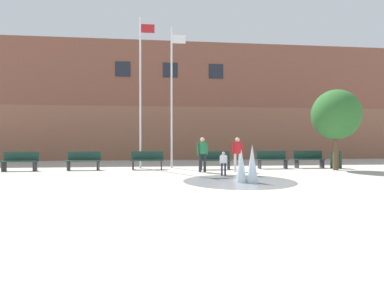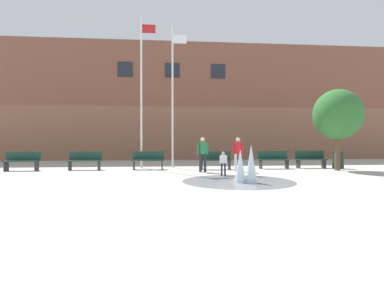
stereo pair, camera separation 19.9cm
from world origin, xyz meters
name	(u,v)px [view 1 (the left image)]	position (x,y,z in m)	size (l,w,h in m)	color
ground_plane	(203,225)	(0.00, 0.00, 0.00)	(100.00, 100.00, 0.00)	#B2ADA3
library_building	(169,105)	(0.00, 20.60, 4.49)	(36.00, 6.05, 8.99)	brown
splash_fountain	(245,169)	(2.20, 5.09, 0.47)	(3.97, 3.97, 1.31)	gray
park_bench_far_left	(20,161)	(-7.38, 10.01, 0.48)	(1.60, 0.44, 0.91)	#28282D
park_bench_left_of_flagpoles	(84,160)	(-4.48, 10.16, 0.48)	(1.60, 0.44, 0.91)	#28282D
park_bench_under_left_flagpole	(147,160)	(-1.38, 10.16, 0.48)	(1.60, 0.44, 0.91)	#28282D
park_bench_center	(215,160)	(1.99, 9.87, 0.48)	(1.60, 0.44, 0.91)	#28282D
park_bench_under_right_flagpole	(272,159)	(5.06, 10.04, 0.48)	(1.60, 0.44, 0.91)	#28282D
park_bench_near_trashcan	(309,159)	(7.12, 10.13, 0.48)	(1.60, 0.44, 0.91)	#28282D
adult_watching	(237,152)	(2.86, 8.68, 0.93)	(0.50, 0.34, 1.59)	silver
child_in_fountain	(224,162)	(1.85, 7.02, 0.58)	(0.31, 0.20, 0.99)	#1E233D
adult_near_bench	(202,152)	(1.20, 8.61, 0.93)	(0.50, 0.39, 1.59)	#28282D
flagpole_left	(141,88)	(-1.75, 11.00, 4.25)	(0.80, 0.10, 8.00)	silver
flagpole_right	(172,93)	(-0.10, 11.00, 3.99)	(0.80, 0.10, 7.50)	silver
trash_can	(336,160)	(8.45, 9.82, 0.45)	(0.56, 0.56, 0.90)	#193323
street_tree_near_building	(336,115)	(7.85, 8.88, 2.71)	(2.30, 2.30, 3.95)	brown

